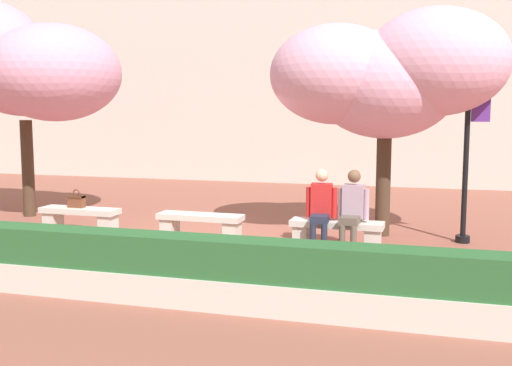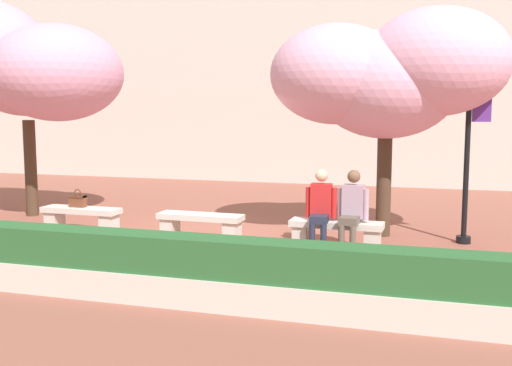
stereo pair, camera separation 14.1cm
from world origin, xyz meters
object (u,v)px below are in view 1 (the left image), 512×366
Objects in this scene: stone_bench_west_end at (80,216)px; handbag at (76,201)px; cherry_tree_main at (386,75)px; person_seated_left at (321,206)px; person_seated_right at (352,207)px; stone_bench_near_west at (200,223)px; cherry_tree_secondary at (16,64)px; stone_bench_center at (337,230)px; lamp_post_with_banner at (469,106)px.

stone_bench_west_end is 0.30m from handbag.
person_seated_left is at bearing -127.99° from cherry_tree_main.
person_seated_right reaches higher than handbag.
stone_bench_near_west is 4.10m from cherry_tree_main.
cherry_tree_secondary is at bearing 152.97° from handbag.
lamp_post_with_banner reaches higher than stone_bench_center.
stone_bench_near_west is 1.18× the size of person_seated_right.
handbag is at bearing -27.03° from cherry_tree_secondary.
cherry_tree_secondary is at bearing 153.33° from stone_bench_west_end.
person_seated_right is 7.52m from cherry_tree_secondary.
person_seated_left is 2.98m from lamp_post_with_banner.
handbag is at bearing 163.22° from stone_bench_west_end.
person_seated_right is at bearing -1.16° from stone_bench_near_west.
cherry_tree_main reaches higher than stone_bench_near_west.
person_seated_right is at bearing -148.98° from lamp_post_with_banner.
person_seated_right is (0.25, -0.05, 0.40)m from stone_bench_center.
stone_bench_near_west is at bearing -12.98° from cherry_tree_secondary.
person_seated_right is 2.46m from cherry_tree_main.
person_seated_right is at bearing 0.02° from person_seated_left.
handbag is (-5.08, 0.08, -0.12)m from person_seated_right.
person_seated_right reaches higher than stone_bench_west_end.
lamp_post_with_banner is at bearing 8.18° from handbag.
cherry_tree_main is (5.39, 1.10, 2.54)m from stone_bench_west_end.
handbag reaches higher than stone_bench_center.
cherry_tree_main is 7.41m from cherry_tree_secondary.
cherry_tree_main is (0.64, 1.10, 2.54)m from stone_bench_center.
cherry_tree_main reaches higher than person_seated_right.
lamp_post_with_banner is at bearing 26.54° from stone_bench_center.
lamp_post_with_banner is (1.76, 1.06, 1.61)m from person_seated_right.
stone_bench_west_end is 1.00× the size of stone_bench_near_west.
person_seated_left is at bearing -168.18° from stone_bench_center.
handbag is (-4.57, 0.08, -0.12)m from person_seated_left.
stone_bench_west_end is 4.75m from stone_bench_center.
cherry_tree_main is 1.48m from lamp_post_with_banner.
stone_bench_center is 0.48m from person_seated_right.
cherry_tree_main reaches higher than stone_bench_center.
person_seated_left is 4.57m from handbag.
cherry_tree_secondary is (-4.39, 1.01, 2.88)m from stone_bench_near_west.
stone_bench_near_west and stone_bench_center have the same top height.
person_seated_right reaches higher than stone_bench_near_west.
stone_bench_west_end is 7.13m from lamp_post_with_banner.
stone_bench_near_west is at bearing 0.00° from stone_bench_west_end.
stone_bench_center is at bearing 168.12° from person_seated_right.
cherry_tree_secondary is at bearing 170.71° from person_seated_left.
cherry_tree_secondary reaches higher than person_seated_left.
stone_bench_near_west is 2.38m from stone_bench_center.
cherry_tree_secondary reaches higher than person_seated_right.
handbag is (-4.83, 0.02, 0.29)m from stone_bench_center.
stone_bench_west_end is 4.48× the size of handbag.
handbag is at bearing 179.04° from person_seated_left.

